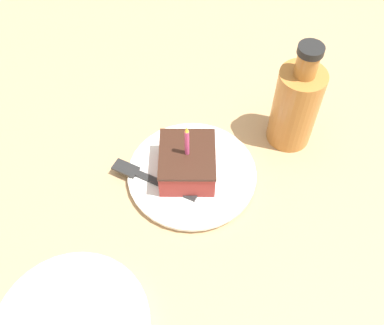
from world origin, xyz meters
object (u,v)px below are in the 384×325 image
(fork, at_px, (148,178))
(bottle, at_px, (296,105))
(plate, at_px, (192,174))
(cake_slice, at_px, (189,163))

(fork, height_order, bottle, bottle)
(plate, distance_m, cake_slice, 0.04)
(plate, distance_m, bottle, 0.22)
(fork, bearing_deg, cake_slice, 101.87)
(cake_slice, xyz_separation_m, bottle, (-0.09, 0.19, 0.04))
(bottle, bearing_deg, cake_slice, -63.06)
(bottle, bearing_deg, plate, -62.46)
(plate, bearing_deg, fork, -78.63)
(fork, xyz_separation_m, bottle, (-0.11, 0.26, 0.07))
(plate, xyz_separation_m, bottle, (-0.09, 0.18, 0.08))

